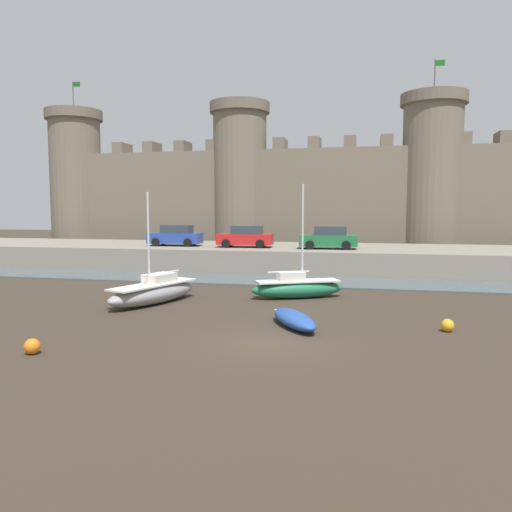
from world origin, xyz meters
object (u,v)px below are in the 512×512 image
(rowboat_midflat_right, at_px, (294,319))
(sailboat_near_channel_left, at_px, (297,287))
(sailboat_foreground_left, at_px, (154,292))
(mooring_buoy_mid_mud, at_px, (448,325))
(car_quay_centre_east, at_px, (329,238))
(car_quay_centre_west, at_px, (246,237))
(mooring_buoy_off_centre, at_px, (32,346))
(car_quay_east, at_px, (176,236))

(rowboat_midflat_right, relative_size, sailboat_near_channel_left, 0.61)
(sailboat_foreground_left, height_order, mooring_buoy_mid_mud, sailboat_foreground_left)
(rowboat_midflat_right, xyz_separation_m, car_quay_centre_east, (0.09, 17.21, 2.14))
(car_quay_centre_west, bearing_deg, mooring_buoy_off_centre, -93.57)
(rowboat_midflat_right, bearing_deg, car_quay_centre_east, 89.69)
(sailboat_foreground_left, relative_size, car_quay_centre_west, 1.37)
(mooring_buoy_mid_mud, bearing_deg, sailboat_near_channel_left, 137.86)
(car_quay_centre_east, xyz_separation_m, car_quay_centre_west, (-6.19, 0.20, 0.00))
(mooring_buoy_off_centre, xyz_separation_m, car_quay_centre_east, (7.62, 22.57, 2.21))
(sailboat_near_channel_left, bearing_deg, mooring_buoy_mid_mud, -42.14)
(car_quay_centre_west, bearing_deg, sailboat_foreground_left, -94.64)
(sailboat_foreground_left, xyz_separation_m, mooring_buoy_off_centre, (-0.28, -8.67, -0.33))
(mooring_buoy_off_centre, distance_m, car_quay_east, 23.55)
(sailboat_foreground_left, height_order, car_quay_east, sailboat_foreground_left)
(mooring_buoy_mid_mud, distance_m, car_quay_east, 24.62)
(sailboat_near_channel_left, distance_m, car_quay_centre_east, 11.14)
(rowboat_midflat_right, distance_m, mooring_buoy_off_centre, 9.24)
(sailboat_near_channel_left, bearing_deg, car_quay_centre_west, 115.77)
(sailboat_foreground_left, relative_size, mooring_buoy_off_centre, 11.53)
(mooring_buoy_off_centre, height_order, car_quay_centre_east, car_quay_centre_east)
(mooring_buoy_off_centre, relative_size, car_quay_centre_east, 0.12)
(mooring_buoy_off_centre, bearing_deg, mooring_buoy_mid_mud, 23.84)
(car_quay_east, xyz_separation_m, car_quay_centre_east, (11.86, -0.50, 0.00))
(rowboat_midflat_right, height_order, car_quay_east, car_quay_east)
(rowboat_midflat_right, relative_size, car_quay_east, 0.84)
(car_quay_east, bearing_deg, sailboat_foreground_left, -72.56)
(mooring_buoy_mid_mud, relative_size, car_quay_east, 0.11)
(rowboat_midflat_right, distance_m, car_quay_east, 21.36)
(sailboat_foreground_left, height_order, sailboat_near_channel_left, sailboat_near_channel_left)
(sailboat_foreground_left, distance_m, mooring_buoy_off_centre, 8.68)
(rowboat_midflat_right, relative_size, mooring_buoy_mid_mud, 7.35)
(rowboat_midflat_right, xyz_separation_m, car_quay_east, (-11.77, 17.70, 2.14))
(sailboat_near_channel_left, height_order, mooring_buoy_mid_mud, sailboat_near_channel_left)
(sailboat_near_channel_left, bearing_deg, sailboat_foreground_left, -155.66)
(sailboat_foreground_left, bearing_deg, mooring_buoy_mid_mud, -12.36)
(car_quay_east, bearing_deg, car_quay_centre_west, -2.94)
(sailboat_near_channel_left, distance_m, mooring_buoy_off_centre, 13.47)
(sailboat_foreground_left, xyz_separation_m, car_quay_centre_west, (1.14, 14.10, 1.89))
(mooring_buoy_off_centre, bearing_deg, sailboat_near_channel_left, 59.64)
(sailboat_foreground_left, bearing_deg, mooring_buoy_off_centre, -91.84)
(rowboat_midflat_right, relative_size, mooring_buoy_off_centre, 7.04)
(sailboat_near_channel_left, relative_size, car_quay_centre_west, 1.39)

